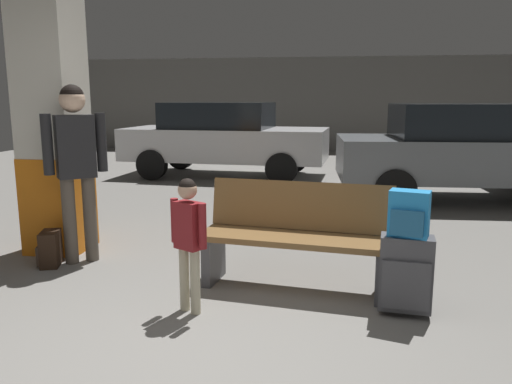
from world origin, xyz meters
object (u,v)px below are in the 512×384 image
(suitcase, at_px, (406,274))
(child, at_px, (189,231))
(bench, at_px, (296,236))
(parked_car_near, at_px, (470,150))
(structural_pillar, at_px, (54,128))
(adult, at_px, (76,155))
(backpack_dark_floor, at_px, (50,249))
(backpack_bright, at_px, (409,214))
(parked_car_far, at_px, (224,137))

(suitcase, xyz_separation_m, child, (-1.60, -0.19, 0.31))
(bench, bearing_deg, parked_car_near, 59.53)
(structural_pillar, distance_m, suitcase, 3.73)
(adult, bearing_deg, child, -35.60)
(bench, height_order, backpack_dark_floor, bench)
(adult, bearing_deg, backpack_bright, -15.14)
(adult, height_order, backpack_dark_floor, adult)
(child, relative_size, parked_car_far, 0.24)
(child, distance_m, backpack_dark_floor, 1.89)
(backpack_dark_floor, distance_m, parked_car_near, 6.22)
(backpack_bright, relative_size, backpack_dark_floor, 1.00)
(backpack_dark_floor, relative_size, parked_car_near, 0.08)
(bench, bearing_deg, backpack_bright, -28.72)
(bench, height_order, parked_car_far, parked_car_far)
(child, distance_m, parked_car_near, 5.70)
(parked_car_far, bearing_deg, backpack_bright, -66.93)
(structural_pillar, bearing_deg, backpack_dark_floor, -71.56)
(suitcase, relative_size, backpack_bright, 1.78)
(structural_pillar, height_order, parked_car_far, structural_pillar)
(structural_pillar, distance_m, backpack_dark_floor, 1.26)
(backpack_dark_floor, height_order, parked_car_far, parked_car_far)
(backpack_dark_floor, bearing_deg, structural_pillar, 108.44)
(parked_car_near, height_order, parked_car_far, same)
(structural_pillar, height_order, parked_car_near, structural_pillar)
(structural_pillar, relative_size, adult, 1.51)
(parked_car_far, bearing_deg, parked_car_near, -24.27)
(parked_car_near, relative_size, parked_car_far, 1.00)
(child, distance_m, parked_car_far, 6.80)
(parked_car_near, bearing_deg, suitcase, -108.89)
(suitcase, height_order, parked_car_far, parked_car_far)
(adult, xyz_separation_m, backpack_dark_floor, (-0.24, -0.17, -0.90))
(adult, bearing_deg, structural_pillar, 139.30)
(backpack_bright, bearing_deg, parked_car_far, 113.07)
(child, xyz_separation_m, parked_car_near, (3.16, 4.74, 0.17))
(suitcase, xyz_separation_m, backpack_bright, (-0.00, -0.00, 0.45))
(backpack_dark_floor, relative_size, parked_car_far, 0.08)
(bench, height_order, adult, adult)
(suitcase, bearing_deg, parked_car_far, 113.08)
(backpack_bright, distance_m, parked_car_near, 4.82)
(bench, xyz_separation_m, adult, (-2.14, 0.34, 0.62))
(structural_pillar, bearing_deg, suitcase, -18.91)
(adult, bearing_deg, parked_car_near, 39.51)
(structural_pillar, distance_m, parked_car_near, 6.03)
(backpack_dark_floor, bearing_deg, parked_car_near, 39.27)
(child, height_order, parked_car_near, parked_car_near)
(bench, xyz_separation_m, suitcase, (0.85, -0.46, -0.12))
(adult, relative_size, parked_car_far, 0.41)
(bench, relative_size, parked_car_far, 0.39)
(backpack_dark_floor, bearing_deg, adult, 34.54)
(suitcase, height_order, adult, adult)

